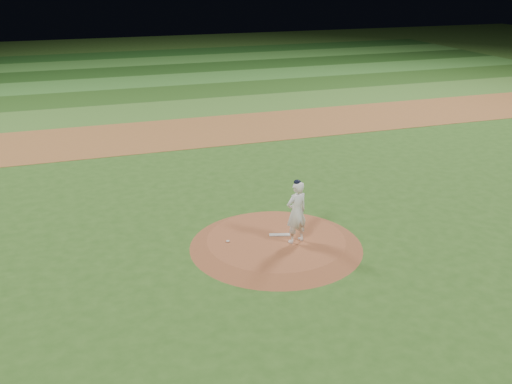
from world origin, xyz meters
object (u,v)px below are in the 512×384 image
pitchers_mound (276,242)px  rosin_bag (228,241)px  pitching_rubber (280,235)px  pitcher_on_mound (296,212)px

pitchers_mound → rosin_bag: 1.55m
pitching_rubber → rosin_bag: bearing=-165.2°
rosin_bag → pitcher_on_mound: size_ratio=0.05×
pitching_rubber → pitcher_on_mound: pitcher_on_mound is taller
pitchers_mound → pitching_rubber: size_ratio=8.31×
pitching_rubber → pitcher_on_mound: bearing=-44.5°
pitching_rubber → pitchers_mound: bearing=-116.8°
pitchers_mound → pitcher_on_mound: 1.31m
pitchers_mound → pitching_rubber: (0.20, 0.21, 0.14)m
pitchers_mound → pitching_rubber: 0.32m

